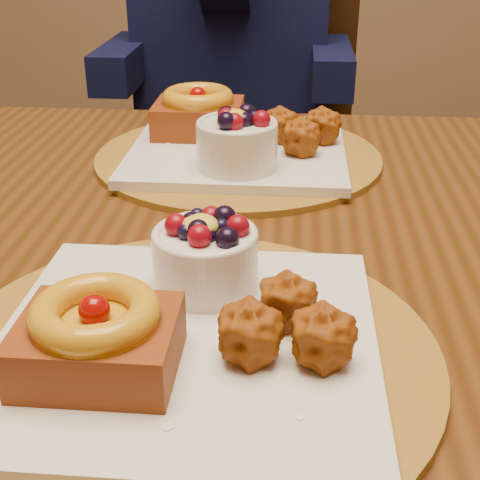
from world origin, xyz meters
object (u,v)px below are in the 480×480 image
object	(u,v)px
place_setting_near	(184,328)
place_setting_far	(235,141)
chair_far	(246,148)
dining_table	(221,294)

from	to	relation	value
place_setting_near	place_setting_far	xyz separation A→B (m)	(-0.00, 0.43, 0.00)
place_setting_near	chair_far	bearing A→B (deg)	91.88
dining_table	place_setting_far	size ratio (longest dim) A/B	4.21
dining_table	place_setting_far	xyz separation A→B (m)	(-0.00, 0.21, 0.11)
dining_table	place_setting_near	size ratio (longest dim) A/B	4.21
chair_far	place_setting_near	bearing A→B (deg)	-86.88
place_setting_near	chair_far	xyz separation A→B (m)	(-0.03, 1.06, -0.22)
dining_table	chair_far	bearing A→B (deg)	92.53
dining_table	place_setting_far	bearing A→B (deg)	90.95
place_setting_far	chair_far	size ratio (longest dim) A/B	0.38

